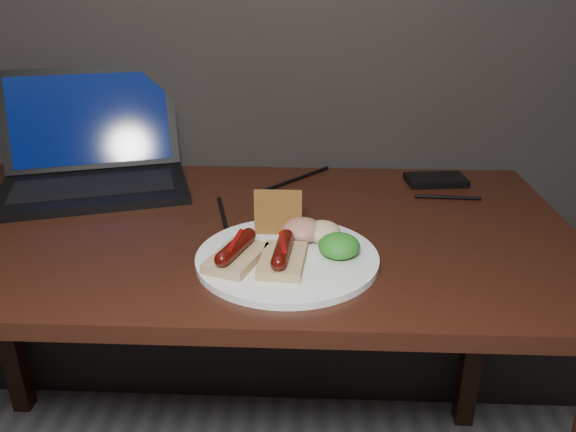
# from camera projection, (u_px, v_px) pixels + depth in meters

# --- Properties ---
(desk) EXTENTS (1.40, 0.70, 0.75)m
(desk) POSITION_uv_depth(u_px,v_px,m) (211.00, 264.00, 1.13)
(desk) COLOR #37180D
(desk) RESTS_ON ground
(laptop) EXTENTS (0.48, 0.44, 0.25)m
(laptop) POSITION_uv_depth(u_px,v_px,m) (93.00, 162.00, 1.27)
(laptop) COLOR black
(laptop) RESTS_ON desk
(hard_drive) EXTENTS (0.14, 0.09, 0.02)m
(hard_drive) POSITION_uv_depth(u_px,v_px,m) (436.00, 180.00, 1.30)
(hard_drive) COLOR black
(hard_drive) RESTS_ON desk
(desk_cables) EXTENTS (1.06, 0.39, 0.01)m
(desk_cables) POSITION_uv_depth(u_px,v_px,m) (227.00, 196.00, 1.21)
(desk_cables) COLOR black
(desk_cables) RESTS_ON desk
(plate) EXTENTS (0.40, 0.40, 0.01)m
(plate) POSITION_uv_depth(u_px,v_px,m) (287.00, 258.00, 0.94)
(plate) COLOR white
(plate) RESTS_ON desk
(bread_sausage_left) EXTENTS (0.10, 0.13, 0.04)m
(bread_sausage_left) POSITION_uv_depth(u_px,v_px,m) (236.00, 253.00, 0.91)
(bread_sausage_left) COLOR tan
(bread_sausage_left) RESTS_ON plate
(bread_sausage_center) EXTENTS (0.08, 0.12, 0.04)m
(bread_sausage_center) POSITION_uv_depth(u_px,v_px,m) (283.00, 255.00, 0.90)
(bread_sausage_center) COLOR tan
(bread_sausage_center) RESTS_ON plate
(crispbread) EXTENTS (0.09, 0.01, 0.08)m
(crispbread) POSITION_uv_depth(u_px,v_px,m) (278.00, 213.00, 1.00)
(crispbread) COLOR #9A5E2A
(crispbread) RESTS_ON plate
(salad_greens) EXTENTS (0.07, 0.07, 0.04)m
(salad_greens) POSITION_uv_depth(u_px,v_px,m) (339.00, 246.00, 0.93)
(salad_greens) COLOR #136315
(salad_greens) RESTS_ON plate
(salsa_mound) EXTENTS (0.07, 0.07, 0.04)m
(salsa_mound) POSITION_uv_depth(u_px,v_px,m) (302.00, 230.00, 0.99)
(salsa_mound) COLOR maroon
(salsa_mound) RESTS_ON plate
(coleslaw_mound) EXTENTS (0.06, 0.06, 0.04)m
(coleslaw_mound) POSITION_uv_depth(u_px,v_px,m) (322.00, 232.00, 0.99)
(coleslaw_mound) COLOR beige
(coleslaw_mound) RESTS_ON plate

